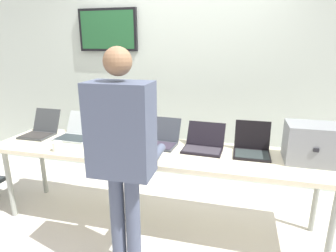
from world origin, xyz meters
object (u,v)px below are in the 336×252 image
(laptop_station_4, at_px, (204,144))
(person, at_px, (122,146))
(equipment_box, at_px, (311,143))
(laptop_station_3, at_px, (161,139))
(workbench, at_px, (156,155))
(laptop_station_2, at_px, (117,135))
(laptop_station_0, at_px, (41,130))
(laptop_station_5, at_px, (252,147))
(laptop_station_1, at_px, (77,132))
(coffee_mug, at_px, (57,146))

(laptop_station_4, xyz_separation_m, person, (-0.48, -0.74, 0.20))
(equipment_box, bearing_deg, laptop_station_3, 175.95)
(workbench, height_order, laptop_station_2, laptop_station_2)
(laptop_station_2, bearing_deg, laptop_station_0, -178.16)
(workbench, xyz_separation_m, equipment_box, (1.31, 0.06, 0.21))
(laptop_station_3, bearing_deg, laptop_station_5, -2.04)
(workbench, distance_m, laptop_station_0, 1.33)
(laptop_station_3, bearing_deg, laptop_station_1, -179.43)
(equipment_box, xyz_separation_m, laptop_station_0, (-2.63, 0.06, -0.10))
(laptop_station_3, xyz_separation_m, laptop_station_4, (0.42, -0.03, -0.00))
(laptop_station_2, height_order, person, person)
(workbench, relative_size, laptop_station_3, 8.53)
(laptop_station_2, relative_size, laptop_station_4, 1.02)
(laptop_station_1, bearing_deg, workbench, -8.94)
(workbench, relative_size, laptop_station_0, 8.55)
(workbench, xyz_separation_m, laptop_station_3, (0.01, 0.15, 0.11))
(workbench, height_order, laptop_station_1, laptop_station_1)
(laptop_station_1, bearing_deg, coffee_mug, -85.03)
(laptop_station_1, relative_size, person, 0.23)
(coffee_mug, bearing_deg, person, -24.74)
(laptop_station_0, bearing_deg, equipment_box, -1.31)
(laptop_station_0, bearing_deg, laptop_station_4, 0.16)
(laptop_station_2, xyz_separation_m, person, (0.39, -0.77, 0.20))
(laptop_station_2, distance_m, laptop_station_4, 0.87)
(equipment_box, distance_m, laptop_station_3, 1.31)
(workbench, xyz_separation_m, laptop_station_5, (0.85, 0.12, 0.11))
(laptop_station_0, relative_size, laptop_station_5, 1.19)
(laptop_station_1, bearing_deg, laptop_station_4, -0.79)
(equipment_box, relative_size, laptop_station_3, 1.11)
(workbench, bearing_deg, laptop_station_4, 15.96)
(laptop_station_1, xyz_separation_m, laptop_station_5, (1.75, -0.02, 0.01))
(laptop_station_1, distance_m, laptop_station_4, 1.32)
(laptop_station_4, bearing_deg, workbench, -164.04)
(laptop_station_0, relative_size, coffee_mug, 4.15)
(laptop_station_0, distance_m, person, 1.48)
(workbench, relative_size, laptop_station_4, 8.42)
(laptop_station_0, bearing_deg, laptop_station_2, 1.84)
(laptop_station_3, distance_m, laptop_station_5, 0.84)
(laptop_station_0, distance_m, laptop_station_3, 1.33)
(laptop_station_3, relative_size, laptop_station_4, 0.99)
(person, bearing_deg, laptop_station_4, 57.25)
(coffee_mug, bearing_deg, laptop_station_3, 24.67)
(laptop_station_0, distance_m, laptop_station_1, 0.43)
(person, bearing_deg, laptop_station_5, 39.26)
(laptop_station_4, bearing_deg, equipment_box, -4.20)
(laptop_station_1, distance_m, laptop_station_5, 1.75)
(workbench, xyz_separation_m, laptop_station_1, (-0.89, 0.14, 0.11))
(laptop_station_3, distance_m, person, 0.80)
(laptop_station_4, bearing_deg, laptop_station_5, -0.40)
(workbench, height_order, laptop_station_0, laptop_station_0)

